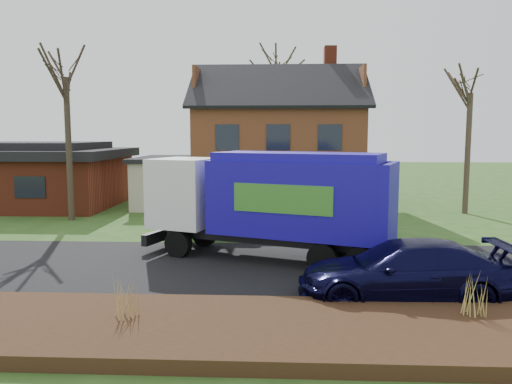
{
  "coord_description": "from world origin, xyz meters",
  "views": [
    {
      "loc": [
        2.1,
        -15.16,
        4.17
      ],
      "look_at": [
        1.25,
        2.5,
        2.11
      ],
      "focal_mm": 35.0,
      "sensor_mm": 36.0,
      "label": 1
    }
  ],
  "objects": [
    {
      "name": "tree_front_east",
      "position": [
        11.87,
        11.37,
        7.28
      ],
      "size": [
        3.22,
        3.22,
        8.95
      ],
      "color": "#46372A",
      "rests_on": "ground"
    },
    {
      "name": "grass_clump_mid",
      "position": [
        -1.14,
        -5.09,
        0.78
      ],
      "size": [
        0.34,
        0.28,
        0.96
      ],
      "color": "#A98B4A",
      "rests_on": "mulch_verge"
    },
    {
      "name": "ranch_house",
      "position": [
        -12.0,
        13.0,
        1.81
      ],
      "size": [
        9.8,
        8.2,
        3.7
      ],
      "color": "maroon",
      "rests_on": "ground"
    },
    {
      "name": "main_house",
      "position": [
        1.49,
        13.91,
        4.03
      ],
      "size": [
        12.95,
        8.95,
        9.26
      ],
      "color": "#C1B19B",
      "rests_on": "ground"
    },
    {
      "name": "silver_sedan",
      "position": [
        -0.57,
        4.7,
        0.67
      ],
      "size": [
        4.27,
        2.32,
        1.33
      ],
      "primitive_type": "imported",
      "rotation": [
        0.0,
        0.0,
        1.34
      ],
      "color": "#AAADB2",
      "rests_on": "ground"
    },
    {
      "name": "ground",
      "position": [
        0.0,
        0.0,
        0.0
      ],
      "size": [
        120.0,
        120.0,
        0.0
      ],
      "primitive_type": "plane",
      "color": "#284E1A",
      "rests_on": "ground"
    },
    {
      "name": "tree_back",
      "position": [
        1.76,
        23.24,
        10.5
      ],
      "size": [
        3.98,
        3.98,
        12.6
      ],
      "color": "#403626",
      "rests_on": "ground"
    },
    {
      "name": "navy_wagon",
      "position": [
        5.2,
        -2.86,
        0.76
      ],
      "size": [
        5.31,
        2.27,
        1.53
      ],
      "primitive_type": "imported",
      "rotation": [
        0.0,
        0.0,
        -1.55
      ],
      "color": "black",
      "rests_on": "ground"
    },
    {
      "name": "garbage_truck",
      "position": [
        1.84,
        1.12,
        2.06
      ],
      "size": [
        8.61,
        4.96,
        3.58
      ],
      "rotation": [
        0.0,
        0.0,
        -0.35
      ],
      "color": "black",
      "rests_on": "ground"
    },
    {
      "name": "mulch_verge",
      "position": [
        0.0,
        -5.3,
        0.15
      ],
      "size": [
        80.0,
        3.5,
        0.3
      ],
      "primitive_type": "cube",
      "color": "black",
      "rests_on": "ground"
    },
    {
      "name": "grass_clump_east",
      "position": [
        6.22,
        -4.7,
        0.76
      ],
      "size": [
        0.37,
        0.31,
        0.93
      ],
      "color": "#A8974A",
      "rests_on": "mulch_verge"
    },
    {
      "name": "road",
      "position": [
        0.0,
        0.0,
        0.01
      ],
      "size": [
        80.0,
        7.0,
        0.02
      ],
      "primitive_type": "cube",
      "color": "black",
      "rests_on": "ground"
    },
    {
      "name": "tree_front_west",
      "position": [
        -8.02,
        8.3,
        7.82
      ],
      "size": [
        3.19,
        3.19,
        9.5
      ],
      "color": "#3C3024",
      "rests_on": "ground"
    }
  ]
}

